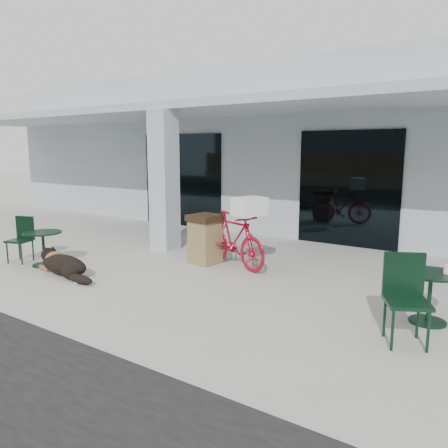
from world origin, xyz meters
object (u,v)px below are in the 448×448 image
Objects in this scene: cafe_chair_near at (19,240)px; trash_receptacle at (205,239)px; cafe_table_far at (429,298)px; dog at (64,264)px; bicycle at (234,240)px; cafe_chair_far_a at (407,301)px; cafe_table_near at (44,249)px.

cafe_chair_near is 0.93× the size of trash_receptacle.
dog is at bearing -167.18° from cafe_table_far.
bicycle is 1.80× the size of trash_receptacle.
cafe_chair_far_a reaches higher than cafe_table_far.
cafe_table_far reaches higher than dog.
trash_receptacle reaches higher than cafe_table_far.
trash_receptacle reaches higher than cafe_chair_near.
trash_receptacle is at bearing 169.15° from cafe_table_far.
cafe_table_far is (7.41, 1.23, -0.12)m from cafe_chair_near.
cafe_chair_near is at bearing -170.57° from cafe_table_far.
cafe_table_near is at bearing -142.46° from trash_receptacle.
cafe_chair_far_a is (5.74, 0.47, 0.31)m from dog.
cafe_table_far is 0.89m from cafe_chair_far_a.
trash_receptacle is at bearing 60.59° from dog.
dog is 1.33× the size of trash_receptacle.
bicycle is 2.44× the size of cafe_table_far.
dog is at bearing -126.62° from trash_receptacle.
bicycle reaches higher than cafe_table_far.
cafe_chair_near is (-0.64, -0.11, 0.12)m from cafe_table_near.
bicycle is at bearing 11.03° from cafe_chair_near.
cafe_chair_near is (-1.56, 0.10, 0.24)m from dog.
dog is 5.77m from cafe_chair_far_a.
dog is 0.95m from cafe_table_near.
bicycle is at bearing 9.25° from trash_receptacle.
trash_receptacle is (3.15, 2.05, 0.03)m from cafe_chair_near.
dog is at bearing 154.26° from bicycle.
bicycle reaches higher than cafe_table_near.
cafe_table_far is at bearing 55.93° from cafe_chair_far_a.
cafe_chair_far_a is 1.07× the size of trash_receptacle.
cafe_chair_near is at bearing -176.55° from dog.
cafe_table_far is 0.74× the size of trash_receptacle.
cafe_table_far is at bearing -85.34° from bicycle.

